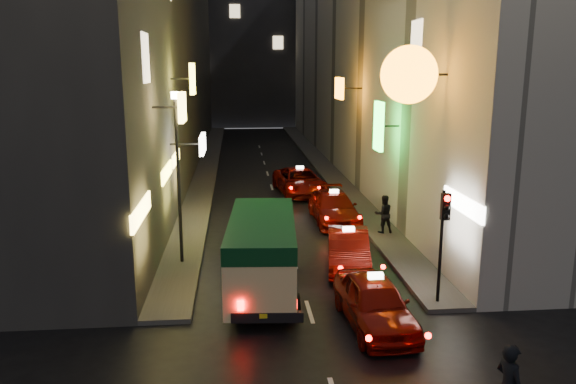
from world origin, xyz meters
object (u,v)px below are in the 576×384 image
object	(u,v)px
pedestrian_crossing	(509,381)
minibus	(262,247)
taxi_near	(375,299)
lamp_post	(178,167)
traffic_light	(444,223)

from	to	relation	value
pedestrian_crossing	minibus	bearing A→B (deg)	13.34
taxi_near	lamp_post	xyz separation A→B (m)	(-5.91, 5.59, 2.89)
taxi_near	pedestrian_crossing	size ratio (longest dim) A/B	2.53
minibus	traffic_light	world-z (taller)	traffic_light
taxi_near	traffic_light	world-z (taller)	traffic_light
pedestrian_crossing	taxi_near	bearing A→B (deg)	-0.54
taxi_near	lamp_post	distance (m)	8.63
pedestrian_crossing	traffic_light	distance (m)	6.13
minibus	lamp_post	size ratio (longest dim) A/B	0.96
minibus	pedestrian_crossing	xyz separation A→B (m)	(4.61, -7.43, -0.53)
traffic_light	lamp_post	xyz separation A→B (m)	(-8.20, 4.53, 1.04)
pedestrian_crossing	lamp_post	xyz separation A→B (m)	(-7.47, 10.39, 2.67)
traffic_light	taxi_near	bearing A→B (deg)	-155.18
taxi_near	pedestrian_crossing	xyz separation A→B (m)	(1.56, -4.81, 0.23)
taxi_near	lamp_post	world-z (taller)	lamp_post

